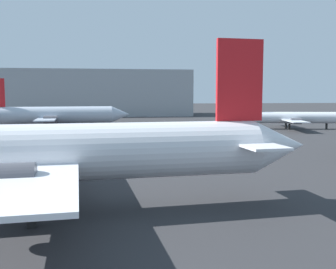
# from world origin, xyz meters

# --- Properties ---
(airplane_at_gate) EXTENTS (39.87, 23.22, 11.18)m
(airplane_at_gate) POSITION_xyz_m (-9.37, 17.17, 3.93)
(airplane_at_gate) COLOR white
(airplane_at_gate) RESTS_ON ground_plane
(airplane_far_left) EXTENTS (29.39, 20.87, 10.44)m
(airplane_far_left) POSITION_xyz_m (-14.28, 71.65, 3.45)
(airplane_far_left) COLOR #B2BCCC
(airplane_far_left) RESTS_ON ground_plane
(airplane_far_right) EXTENTS (27.63, 20.84, 7.77)m
(airplane_far_right) POSITION_xyz_m (35.26, 72.58, 2.46)
(airplane_far_right) COLOR silver
(airplane_far_right) RESTS_ON ground_plane
(terminal_building) EXTENTS (71.11, 26.51, 15.52)m
(terminal_building) POSITION_xyz_m (-11.30, 135.27, 7.76)
(terminal_building) COLOR #999EA3
(terminal_building) RESTS_ON ground_plane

